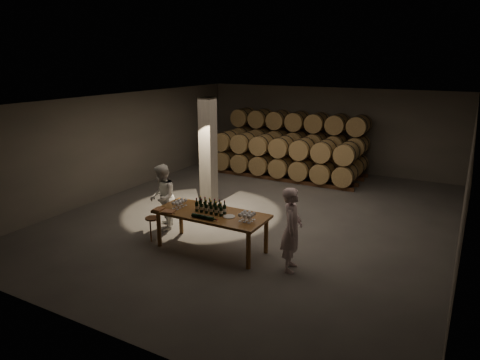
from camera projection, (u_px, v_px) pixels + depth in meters
The scene contains 15 objects.
room at pixel (208, 152), 12.59m from camera, with size 12.00×12.00×12.00m.
tasting_table at pixel (211, 217), 9.70m from camera, with size 2.60×1.10×0.90m.
barrel_stack_back at pixel (297, 140), 16.53m from camera, with size 5.48×0.95×2.31m.
barrel_stack_front at pixel (282, 157), 15.45m from camera, with size 5.48×0.95×1.57m.
bottle_cluster at pixel (211, 208), 9.65m from camera, with size 0.73×0.23×0.32m.
lying_bottles at pixel (203, 217), 9.30m from camera, with size 0.64×0.09×0.09m.
glass_cluster_left at pixel (179, 202), 10.00m from camera, with size 0.20×0.42×0.17m.
glass_cluster_right at pixel (247, 215), 9.18m from camera, with size 0.31×0.31×0.18m.
plate at pixel (229, 216), 9.42m from camera, with size 0.26×0.26×0.01m, color silver.
notebook_near at pixel (169, 211), 9.71m from camera, with size 0.27×0.22×0.03m, color brown.
notebook_corner at pixel (159, 209), 9.87m from camera, with size 0.20×0.25×0.02m, color brown.
pen at pixel (173, 213), 9.63m from camera, with size 0.01×0.01×0.14m, color black.
stool at pixel (153, 222), 10.32m from camera, with size 0.34×0.34×0.57m.
person_man at pixel (292, 229), 8.75m from camera, with size 0.65×0.43×1.79m, color silver.
person_woman at pixel (162, 198), 10.87m from camera, with size 0.83×0.65×1.71m, color white.
Camera 1 is at (4.94, -10.17, 4.28)m, focal length 32.00 mm.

